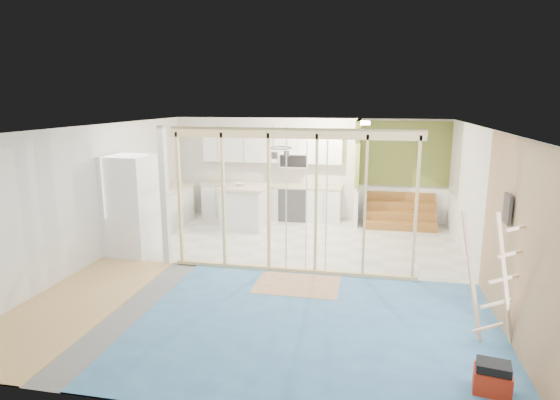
% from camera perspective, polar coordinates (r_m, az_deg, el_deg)
% --- Properties ---
extents(room, '(7.01, 8.01, 2.61)m').
position_cam_1_polar(room, '(8.24, -0.56, -0.18)').
color(room, slate).
rests_on(room, ground).
extents(floor_overlays, '(7.00, 8.00, 0.03)m').
position_cam_1_polar(floor_overlays, '(8.65, 0.02, -8.49)').
color(floor_overlays, silver).
rests_on(floor_overlays, room).
extents(stud_frame, '(4.66, 0.14, 2.60)m').
position_cam_1_polar(stud_frame, '(8.24, -2.04, 1.76)').
color(stud_frame, '#D1C47F').
rests_on(stud_frame, room).
extents(base_cabinets, '(4.45, 2.24, 0.93)m').
position_cam_1_polar(base_cabinets, '(11.99, -4.75, -0.37)').
color(base_cabinets, white).
rests_on(base_cabinets, room).
extents(upper_cabinets, '(3.60, 0.41, 0.85)m').
position_cam_1_polar(upper_cabinets, '(12.02, -0.72, 6.24)').
color(upper_cabinets, white).
rests_on(upper_cabinets, room).
extents(green_partition, '(2.25, 1.51, 2.60)m').
position_cam_1_polar(green_partition, '(11.73, 13.04, 1.46)').
color(green_partition, olive).
rests_on(green_partition, room).
extents(pot_rack, '(0.52, 0.52, 0.72)m').
position_cam_1_polar(pot_rack, '(10.02, -0.04, 6.06)').
color(pot_rack, black).
rests_on(pot_rack, room).
extents(sheathing_panel, '(0.02, 4.00, 2.60)m').
position_cam_1_polar(sheathing_panel, '(6.40, 27.43, -5.26)').
color(sheathing_panel, tan).
rests_on(sheathing_panel, room).
extents(electrical_panel, '(0.04, 0.30, 0.40)m').
position_cam_1_polar(electrical_panel, '(6.86, 25.98, -0.98)').
color(electrical_panel, '#3D3D42').
rests_on(electrical_panel, room).
extents(ceiling_light, '(0.32, 0.32, 0.08)m').
position_cam_1_polar(ceiling_light, '(10.89, 10.09, 9.24)').
color(ceiling_light, '#FFEABF').
rests_on(ceiling_light, room).
extents(fridge, '(0.91, 0.88, 1.99)m').
position_cam_1_polar(fridge, '(9.79, -17.67, -0.60)').
color(fridge, white).
rests_on(fridge, room).
extents(island, '(1.11, 1.11, 1.04)m').
position_cam_1_polar(island, '(11.28, -4.27, -0.89)').
color(island, silver).
rests_on(island, room).
extents(bowl, '(0.28, 0.28, 0.06)m').
position_cam_1_polar(bowl, '(11.24, -4.82, 1.94)').
color(bowl, beige).
rests_on(bowl, island).
extents(soap_bottle_a, '(0.13, 0.13, 0.28)m').
position_cam_1_polar(soap_bottle_a, '(12.44, -7.03, 2.86)').
color(soap_bottle_a, silver).
rests_on(soap_bottle_a, base_cabinets).
extents(soap_bottle_b, '(0.10, 0.10, 0.17)m').
position_cam_1_polar(soap_bottle_b, '(11.80, 6.51, 2.11)').
color(soap_bottle_b, silver).
rests_on(soap_bottle_b, base_cabinets).
extents(toolbox, '(0.42, 0.35, 0.36)m').
position_cam_1_polar(toolbox, '(5.75, 24.47, -19.24)').
color(toolbox, '#A1220E').
rests_on(toolbox, room).
extents(ladder, '(0.93, 0.16, 1.74)m').
position_cam_1_polar(ladder, '(6.42, 24.48, -8.77)').
color(ladder, beige).
rests_on(ladder, room).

